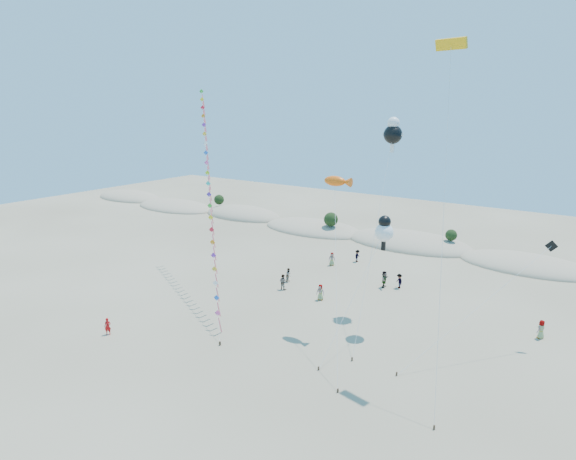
{
  "coord_description": "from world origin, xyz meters",
  "views": [
    {
      "loc": [
        23.85,
        -20.44,
        19.5
      ],
      "look_at": [
        0.13,
        14.0,
        8.76
      ],
      "focal_mm": 30.0,
      "sensor_mm": 36.0,
      "label": 1
    }
  ],
  "objects_px": {
    "kite_train": "(209,186)",
    "fish_kite": "(338,182)",
    "parafoil_kite": "(451,52)",
    "flyer_foreground": "(108,326)"
  },
  "relations": [
    {
      "from": "fish_kite",
      "to": "flyer_foreground",
      "type": "relative_size",
      "value": 8.99
    },
    {
      "from": "fish_kite",
      "to": "flyer_foreground",
      "type": "height_order",
      "value": "fish_kite"
    },
    {
      "from": "parafoil_kite",
      "to": "fish_kite",
      "type": "bearing_deg",
      "value": 171.3
    },
    {
      "from": "kite_train",
      "to": "fish_kite",
      "type": "bearing_deg",
      "value": -3.51
    },
    {
      "from": "kite_train",
      "to": "parafoil_kite",
      "type": "relative_size",
      "value": 0.91
    },
    {
      "from": "kite_train",
      "to": "fish_kite",
      "type": "height_order",
      "value": "kite_train"
    },
    {
      "from": "kite_train",
      "to": "flyer_foreground",
      "type": "relative_size",
      "value": 14.24
    },
    {
      "from": "parafoil_kite",
      "to": "flyer_foreground",
      "type": "bearing_deg",
      "value": -155.45
    },
    {
      "from": "fish_kite",
      "to": "parafoil_kite",
      "type": "bearing_deg",
      "value": -8.7
    },
    {
      "from": "fish_kite",
      "to": "flyer_foreground",
      "type": "distance_m",
      "value": 23.73
    }
  ]
}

